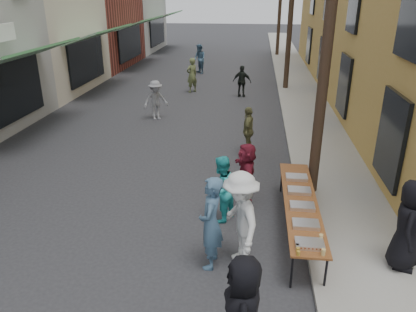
% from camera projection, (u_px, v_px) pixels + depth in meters
% --- Properties ---
extents(ground, '(120.00, 120.00, 0.00)m').
position_uv_depth(ground, '(114.00, 249.00, 8.32)').
color(ground, '#28282B').
rests_on(ground, ground).
extents(sidewalk, '(2.20, 60.00, 0.10)m').
position_uv_depth(sidewalk, '(299.00, 89.00, 21.52)').
color(sidewalk, gray).
rests_on(sidewalk, ground).
extents(storefront_row, '(8.00, 37.00, 9.00)m').
position_uv_depth(storefront_row, '(19.00, 6.00, 21.59)').
color(storefront_row, maroon).
rests_on(storefront_row, ground).
extents(utility_pole_near, '(0.26, 0.26, 9.00)m').
position_uv_depth(utility_pole_near, '(331.00, 11.00, 8.89)').
color(utility_pole_near, '#2D2116').
rests_on(utility_pole_near, ground).
extents(serving_table, '(0.70, 4.00, 0.75)m').
position_uv_depth(serving_table, '(301.00, 202.00, 8.66)').
color(serving_table, brown).
rests_on(serving_table, ground).
extents(catering_tray_sausage, '(0.50, 0.33, 0.08)m').
position_uv_depth(catering_tray_sausage, '(310.00, 244.00, 7.12)').
color(catering_tray_sausage, maroon).
rests_on(catering_tray_sausage, serving_table).
extents(catering_tray_foil_b, '(0.50, 0.33, 0.08)m').
position_uv_depth(catering_tray_foil_b, '(306.00, 224.00, 7.72)').
color(catering_tray_foil_b, '#B2B2B7').
rests_on(catering_tray_foil_b, serving_table).
extents(catering_tray_buns, '(0.50, 0.33, 0.08)m').
position_uv_depth(catering_tray_buns, '(302.00, 206.00, 8.36)').
color(catering_tray_buns, tan).
rests_on(catering_tray_buns, serving_table).
extents(catering_tray_foil_d, '(0.50, 0.33, 0.08)m').
position_uv_depth(catering_tray_foil_d, '(299.00, 191.00, 9.00)').
color(catering_tray_foil_d, '#B2B2B7').
rests_on(catering_tray_foil_d, serving_table).
extents(catering_tray_buns_end, '(0.50, 0.33, 0.08)m').
position_uv_depth(catering_tray_buns_end, '(297.00, 177.00, 9.64)').
color(catering_tray_buns_end, tan).
rests_on(catering_tray_buns_end, serving_table).
extents(condiment_jar_a, '(0.07, 0.07, 0.08)m').
position_uv_depth(condiment_jar_a, '(298.00, 253.00, 6.87)').
color(condiment_jar_a, '#A57F26').
rests_on(condiment_jar_a, serving_table).
extents(condiment_jar_b, '(0.07, 0.07, 0.08)m').
position_uv_depth(condiment_jar_b, '(298.00, 250.00, 6.96)').
color(condiment_jar_b, '#A57F26').
rests_on(condiment_jar_b, serving_table).
extents(condiment_jar_c, '(0.07, 0.07, 0.08)m').
position_uv_depth(condiment_jar_c, '(297.00, 246.00, 7.05)').
color(condiment_jar_c, '#A57F26').
rests_on(condiment_jar_c, serving_table).
extents(cup_stack, '(0.08, 0.08, 0.12)m').
position_uv_depth(cup_stack, '(323.00, 252.00, 6.86)').
color(cup_stack, tan).
rests_on(cup_stack, serving_table).
extents(guest_front_b, '(0.48, 0.70, 1.85)m').
position_uv_depth(guest_front_b, '(211.00, 223.00, 7.50)').
color(guest_front_b, '#41627E').
rests_on(guest_front_b, ground).
extents(guest_front_c, '(0.88, 0.95, 1.57)m').
position_uv_depth(guest_front_c, '(221.00, 189.00, 9.08)').
color(guest_front_c, '#2AAEAF').
rests_on(guest_front_c, ground).
extents(guest_front_d, '(1.10, 1.40, 1.91)m').
position_uv_depth(guest_front_d, '(240.00, 219.00, 7.57)').
color(guest_front_d, silver).
rests_on(guest_front_d, ground).
extents(guest_front_e, '(0.51, 0.95, 1.55)m').
position_uv_depth(guest_front_e, '(248.00, 130.00, 12.91)').
color(guest_front_e, brown).
rests_on(guest_front_e, ground).
extents(guest_queue_back, '(0.66, 1.47, 1.53)m').
position_uv_depth(guest_queue_back, '(246.00, 173.00, 9.94)').
color(guest_queue_back, maroon).
rests_on(guest_queue_back, ground).
extents(server, '(0.83, 1.00, 1.76)m').
position_uv_depth(server, '(408.00, 225.00, 7.34)').
color(server, black).
rests_on(server, sidewalk).
extents(passerby_left, '(1.18, 1.05, 1.59)m').
position_uv_depth(passerby_left, '(156.00, 100.00, 16.38)').
color(passerby_left, gray).
rests_on(passerby_left, ground).
extents(passerby_mid, '(0.95, 0.53, 1.54)m').
position_uv_depth(passerby_mid, '(242.00, 81.00, 19.83)').
color(passerby_mid, black).
rests_on(passerby_mid, ground).
extents(passerby_right, '(0.74, 0.75, 1.75)m').
position_uv_depth(passerby_right, '(192.00, 75.00, 20.74)').
color(passerby_right, '#606C3E').
rests_on(passerby_right, ground).
extents(passerby_far, '(1.07, 1.11, 1.80)m').
position_uv_depth(passerby_far, '(199.00, 59.00, 25.43)').
color(passerby_far, '#466A88').
rests_on(passerby_far, ground).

